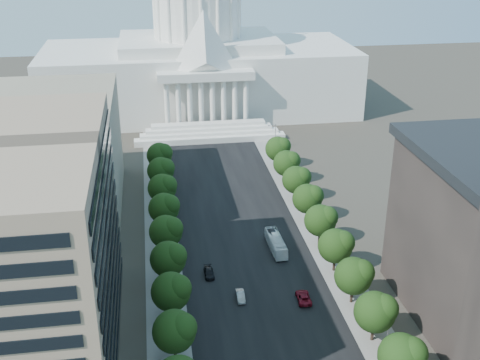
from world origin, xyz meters
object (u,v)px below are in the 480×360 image
car_silver (240,296)px  car_red (303,297)px  car_dark_b (209,273)px  city_bus (276,243)px

car_silver → car_red: size_ratio=0.81×
car_red → car_dark_b: (-17.95, 12.09, -0.07)m
car_dark_b → city_bus: 18.87m
car_red → city_bus: bearing=-83.6°
car_red → city_bus: (-1.30, 20.90, 0.88)m
city_bus → car_red: bearing=-88.2°
car_silver → city_bus: bearing=60.1°
car_dark_b → city_bus: size_ratio=0.41×
car_silver → city_bus: city_bus is taller
car_dark_b → city_bus: bearing=26.9°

